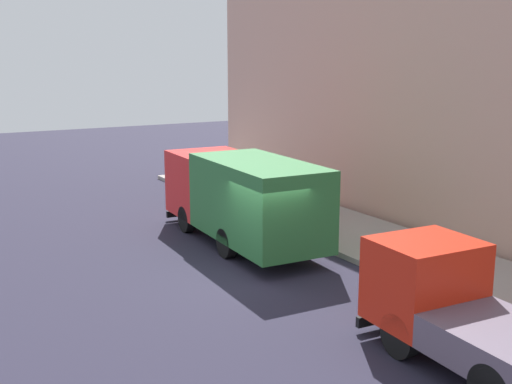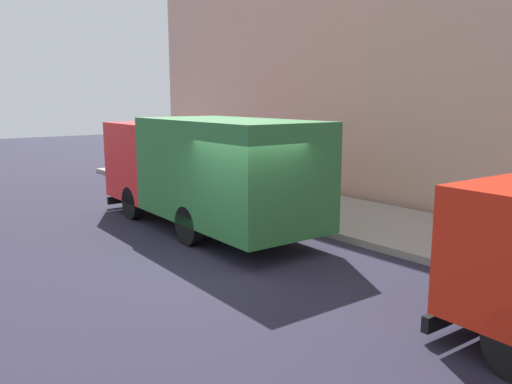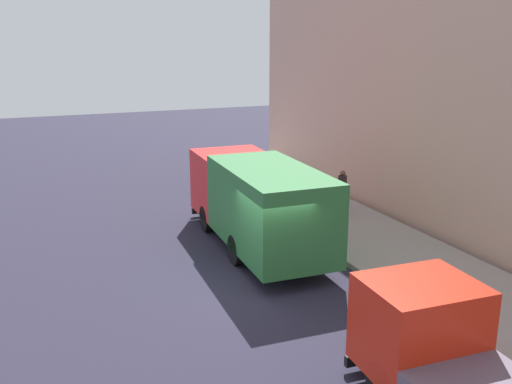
{
  "view_description": "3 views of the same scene",
  "coord_description": "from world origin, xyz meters",
  "px_view_note": "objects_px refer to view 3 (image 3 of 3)",
  "views": [
    {
      "loc": [
        -8.54,
        -14.71,
        5.98
      ],
      "look_at": [
        1.59,
        2.68,
        1.72
      ],
      "focal_mm": 44.47,
      "sensor_mm": 36.0,
      "label": 1
    },
    {
      "loc": [
        -6.06,
        -8.29,
        3.37
      ],
      "look_at": [
        1.06,
        0.59,
        1.31
      ],
      "focal_mm": 36.01,
      "sensor_mm": 36.0,
      "label": 2
    },
    {
      "loc": [
        -5.72,
        -13.27,
        6.65
      ],
      "look_at": [
        1.29,
        3.25,
        1.78
      ],
      "focal_mm": 39.76,
      "sensor_mm": 36.0,
      "label": 3
    }
  ],
  "objects_px": {
    "traffic_cone_orange": "(283,201)",
    "large_utility_truck": "(257,200)",
    "pedestrian_walking": "(342,191)",
    "small_flatbed_truck": "(461,375)"
  },
  "relations": [
    {
      "from": "large_utility_truck",
      "to": "small_flatbed_truck",
      "type": "bearing_deg",
      "value": -89.4
    },
    {
      "from": "traffic_cone_orange",
      "to": "small_flatbed_truck",
      "type": "bearing_deg",
      "value": -102.03
    },
    {
      "from": "traffic_cone_orange",
      "to": "large_utility_truck",
      "type": "bearing_deg",
      "value": -128.68
    },
    {
      "from": "large_utility_truck",
      "to": "small_flatbed_truck",
      "type": "relative_size",
      "value": 1.34
    },
    {
      "from": "large_utility_truck",
      "to": "pedestrian_walking",
      "type": "bearing_deg",
      "value": 23.49
    },
    {
      "from": "pedestrian_walking",
      "to": "traffic_cone_orange",
      "type": "bearing_deg",
      "value": 156.85
    },
    {
      "from": "small_flatbed_truck",
      "to": "pedestrian_walking",
      "type": "bearing_deg",
      "value": 71.3
    },
    {
      "from": "large_utility_truck",
      "to": "traffic_cone_orange",
      "type": "xyz_separation_m",
      "value": [
        2.41,
        3.01,
        -1.13
      ]
    },
    {
      "from": "small_flatbed_truck",
      "to": "large_utility_truck",
      "type": "bearing_deg",
      "value": 91.29
    },
    {
      "from": "pedestrian_walking",
      "to": "traffic_cone_orange",
      "type": "height_order",
      "value": "pedestrian_walking"
    }
  ]
}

